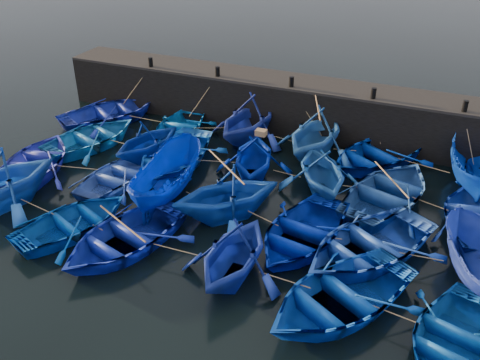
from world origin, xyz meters
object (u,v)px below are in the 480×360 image
at_px(boat_0, 110,112).
at_px(boat_13, 36,162).
at_px(boat_20, 0,180).
at_px(wooden_crate, 261,133).
at_px(boat_8, 173,156).

height_order(boat_0, boat_13, boat_0).
distance_m(boat_13, boat_20, 2.95).
relative_size(boat_20, wooden_crate, 10.39).
bearing_deg(wooden_crate, boat_0, 164.79).
bearing_deg(boat_0, boat_20, 128.76).
bearing_deg(boat_13, boat_8, -168.76).
height_order(boat_13, wooden_crate, wooden_crate).
bearing_deg(boat_8, boat_20, -133.05).
distance_m(boat_8, wooden_crate, 4.39).
distance_m(boat_0, boat_20, 8.90).
distance_m(boat_8, boat_20, 7.30).
xyz_separation_m(boat_0, boat_8, (5.68, -3.18, 0.01)).
height_order(boat_8, boat_13, boat_8).
height_order(boat_0, wooden_crate, wooden_crate).
relative_size(boat_0, boat_13, 1.05).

